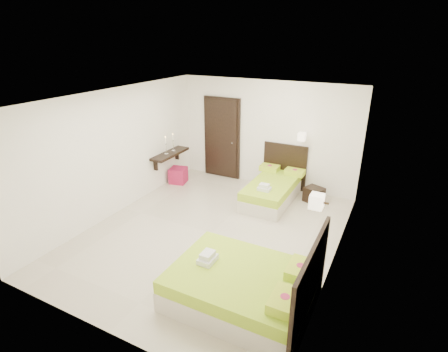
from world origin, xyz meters
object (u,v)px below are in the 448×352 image
at_px(bed_double, 246,287).
at_px(ottoman, 178,175).
at_px(bed_single, 273,189).
at_px(nightstand, 314,195).

distance_m(bed_double, ottoman, 4.65).
xyz_separation_m(bed_single, nightstand, (0.87, 0.33, -0.11)).
xyz_separation_m(bed_double, nightstand, (0.05, 3.71, -0.12)).
height_order(bed_double, ottoman, bed_double).
relative_size(nightstand, ottoman, 0.98).
bearing_deg(nightstand, bed_single, -138.08).
distance_m(bed_single, nightstand, 0.94).
distance_m(bed_single, ottoman, 2.53).
bearing_deg(ottoman, bed_double, -44.00).
height_order(bed_single, bed_double, bed_double).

